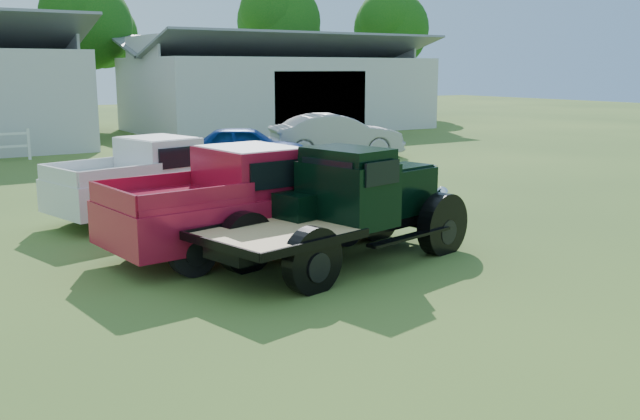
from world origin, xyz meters
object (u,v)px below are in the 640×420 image
misc_car_blue (247,146)px  vintage_flatbed (343,207)px  white_pickup (156,179)px  red_pickup (246,199)px  misc_car_grey (336,136)px

misc_car_blue → vintage_flatbed: bearing=-169.9°
white_pickup → red_pickup: bearing=-98.0°
vintage_flatbed → white_pickup: (-1.42, 5.66, -0.12)m
misc_car_blue → misc_car_grey: 4.19m
misc_car_blue → red_pickup: bearing=-177.4°
vintage_flatbed → misc_car_grey: size_ratio=1.02×
white_pickup → misc_car_grey: size_ratio=0.98×
vintage_flatbed → red_pickup: vintage_flatbed is taller
misc_car_grey → misc_car_blue: bearing=112.6°
misc_car_grey → white_pickup: bearing=142.8°
red_pickup → white_pickup: 3.94m
red_pickup → white_pickup: size_ratio=1.11×
vintage_flatbed → misc_car_grey: (8.62, 12.99, -0.19)m
vintage_flatbed → misc_car_grey: vintage_flatbed is taller
vintage_flatbed → white_pickup: size_ratio=1.04×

